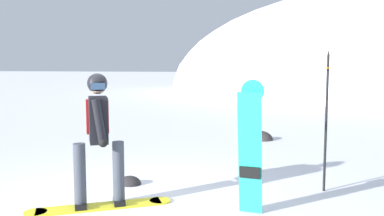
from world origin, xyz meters
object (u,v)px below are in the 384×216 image
rock_dark (260,140)px  snowboarder_main (99,136)px  rock_mid (130,184)px  spare_snowboard (250,147)px  piste_marker_near (326,112)px

rock_dark → snowboarder_main: bearing=-102.6°
snowboarder_main → rock_mid: bearing=95.5°
snowboarder_main → rock_dark: (1.22, 5.45, -0.92)m
snowboarder_main → rock_mid: size_ratio=4.71×
rock_dark → rock_mid: rock_dark is taller
spare_snowboard → piste_marker_near: size_ratio=0.81×
piste_marker_near → rock_dark: bearing=111.5°
rock_mid → spare_snowboard: bearing=-19.3°
piste_marker_near → rock_mid: size_ratio=5.60×
snowboarder_main → rock_dark: 5.66m
piste_marker_near → rock_dark: 4.29m
piste_marker_near → spare_snowboard: bearing=-123.8°
snowboarder_main → rock_dark: size_ratio=2.71×
spare_snowboard → snowboarder_main: bearing=-170.2°
spare_snowboard → piste_marker_near: piste_marker_near is taller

